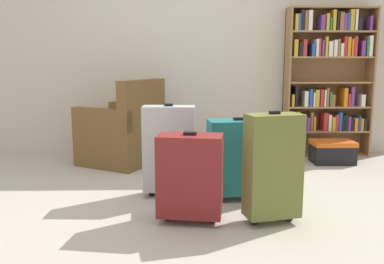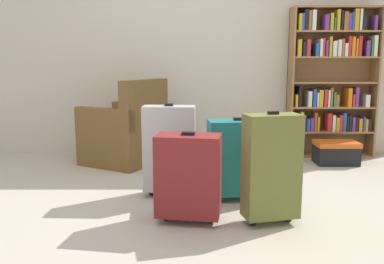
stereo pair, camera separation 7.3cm
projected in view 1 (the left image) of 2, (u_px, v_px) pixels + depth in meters
The scene contains 10 objects.
ground_plane at pixel (190, 209), 3.06m from camera, with size 9.17×9.17×0.00m, color #B2A899.
back_wall at pixel (187, 42), 4.78m from camera, with size 5.24×0.10×2.60m, color beige.
bookshelf at pixel (327, 78), 4.70m from camera, with size 0.97×0.26×1.68m.
armchair at pixel (123, 134), 4.40m from camera, with size 0.95×0.95×0.90m.
mug at pixel (175, 158), 4.46m from camera, with size 0.12×0.08×0.10m.
storage_box at pixel (332, 151), 4.44m from camera, with size 0.44×0.30×0.24m.
suitcase_teal at pixel (239, 157), 3.26m from camera, with size 0.50×0.29×0.65m.
suitcase_dark_red at pixel (190, 175), 2.78m from camera, with size 0.46×0.30×0.62m.
suitcase_silver at pixel (169, 149), 3.31m from camera, with size 0.42×0.20×0.76m.
suitcase_olive at pixel (273, 166), 2.75m from camera, with size 0.40×0.26×0.77m.
Camera 1 is at (-0.05, -2.92, 1.09)m, focal length 38.58 mm.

